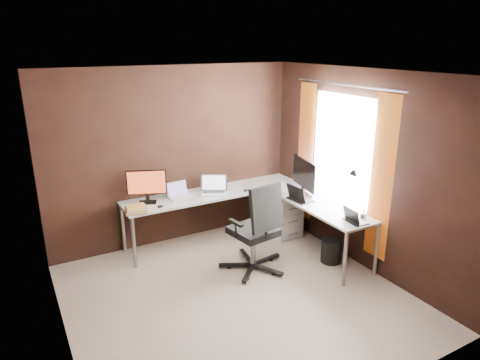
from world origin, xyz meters
name	(u,v)px	position (x,y,z in m)	size (l,w,h in m)	color
room	(260,185)	(0.34, 0.07, 1.28)	(3.60, 3.60, 2.50)	tan
desk	(253,201)	(0.84, 1.04, 0.68)	(2.65, 2.25, 0.73)	silver
drawer_pedestal	(283,215)	(1.43, 1.15, 0.30)	(0.42, 0.50, 0.60)	silver
monitor_left	(147,185)	(-0.49, 1.56, 0.98)	(0.49, 0.24, 0.45)	black
monitor_right	(304,175)	(1.49, 0.76, 1.03)	(0.20, 0.64, 0.53)	black
laptop_white	(179,194)	(-0.05, 1.57, 0.78)	(0.32, 0.24, 0.20)	silver
laptop_silver	(214,189)	(0.45, 1.49, 0.78)	(0.46, 0.42, 0.25)	silver
laptop_black_big	(299,197)	(1.32, 0.63, 0.78)	(0.27, 0.36, 0.23)	black
laptop_black_small	(354,219)	(1.46, -0.28, 0.77)	(0.22, 0.29, 0.19)	black
book_stack	(136,209)	(-0.73, 1.30, 0.77)	(0.31, 0.27, 0.09)	tan
mouse_left	(160,206)	(-0.41, 1.30, 0.75)	(0.09, 0.06, 0.03)	black
mouse_corner	(246,190)	(0.88, 1.30, 0.75)	(0.08, 0.05, 0.03)	black
desk_lamp	(358,188)	(1.59, -0.17, 1.11)	(0.19, 0.23, 0.61)	slate
office_chair	(255,245)	(0.52, 0.43, 0.35)	(0.66, 0.67, 1.18)	black
wastebasket	(331,251)	(1.50, 0.11, 0.16)	(0.27, 0.27, 0.31)	black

